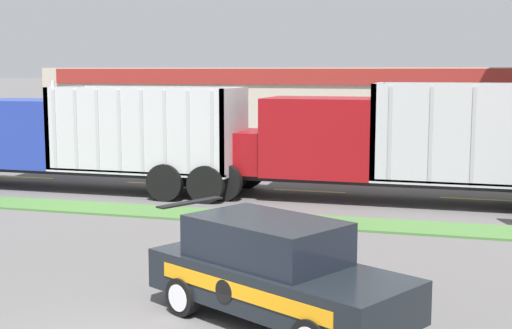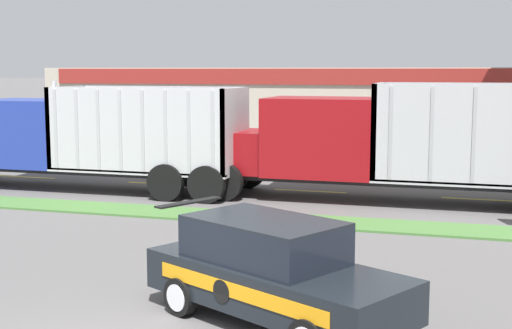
% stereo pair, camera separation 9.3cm
% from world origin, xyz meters
% --- Properties ---
extents(grass_verge, '(120.00, 1.52, 0.06)m').
position_xyz_m(grass_verge, '(0.00, 9.52, 0.03)').
color(grass_verge, '#477538').
rests_on(grass_verge, ground_plane).
extents(centre_line_2, '(2.40, 0.14, 0.01)m').
position_xyz_m(centre_line_2, '(-11.16, 14.28, 0.00)').
color(centre_line_2, yellow).
rests_on(centre_line_2, ground_plane).
extents(centre_line_3, '(2.40, 0.14, 0.01)m').
position_xyz_m(centre_line_3, '(-5.76, 14.28, 0.00)').
color(centre_line_3, yellow).
rests_on(centre_line_3, ground_plane).
extents(centre_line_4, '(2.40, 0.14, 0.01)m').
position_xyz_m(centre_line_4, '(-0.36, 14.28, 0.00)').
color(centre_line_4, yellow).
rests_on(centre_line_4, ground_plane).
extents(centre_line_5, '(2.40, 0.14, 0.01)m').
position_xyz_m(centre_line_5, '(5.04, 14.28, 0.00)').
color(centre_line_5, yellow).
rests_on(centre_line_5, ground_plane).
extents(dump_truck_lead, '(11.51, 2.68, 3.63)m').
position_xyz_m(dump_truck_lead, '(-8.77, 12.47, 1.60)').
color(dump_truck_lead, black).
rests_on(dump_truck_lead, ground_plane).
extents(dump_truck_far_right, '(12.31, 2.77, 3.58)m').
position_xyz_m(dump_truck_far_right, '(1.48, 13.05, 1.69)').
color(dump_truck_far_right, black).
rests_on(dump_truck_far_right, ground_plane).
extents(rally_car, '(4.69, 3.57, 1.68)m').
position_xyz_m(rally_car, '(1.71, 2.05, 0.84)').
color(rally_car, black).
rests_on(rally_car, ground_plane).
extents(store_building_backdrop, '(38.17, 12.10, 4.08)m').
position_xyz_m(store_building_backdrop, '(0.67, 32.83, 2.04)').
color(store_building_backdrop, '#BCB29E').
rests_on(store_building_backdrop, ground_plane).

